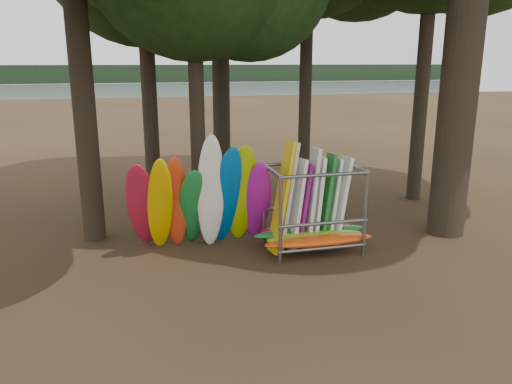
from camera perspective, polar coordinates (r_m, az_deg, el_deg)
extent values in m
plane|color=#47331E|center=(12.54, 4.90, -7.70)|extent=(120.00, 120.00, 0.00)
plane|color=gray|center=(71.20, -11.24, 10.59)|extent=(160.00, 160.00, 0.00)
cube|color=black|center=(121.03, -12.69, 13.05)|extent=(160.00, 4.00, 4.00)
cylinder|color=black|center=(16.77, -12.32, 14.74)|extent=(0.49, 0.49, 9.74)
cylinder|color=black|center=(19.28, -4.18, 20.42)|extent=(0.65, 0.65, 13.39)
cylinder|color=black|center=(18.18, 5.82, 17.87)|extent=(0.44, 0.44, 11.58)
cylinder|color=black|center=(14.05, -6.88, 13.37)|extent=(0.42, 0.42, 8.93)
cylinder|color=black|center=(18.19, 18.95, 17.50)|extent=(0.48, 0.48, 11.78)
ellipsoid|color=#B11837|center=(12.79, -12.85, -1.64)|extent=(0.98, 1.84, 2.63)
ellipsoid|color=#D9A900|center=(12.56, -10.91, -1.54)|extent=(0.68, 1.52, 2.74)
ellipsoid|color=red|center=(12.87, -9.10, -1.19)|extent=(0.66, 1.07, 2.64)
ellipsoid|color=#197834|center=(12.96, -7.22, -1.76)|extent=(0.78, 1.49, 2.38)
ellipsoid|color=white|center=(12.61, -5.20, -0.10)|extent=(0.75, 1.17, 3.19)
ellipsoid|color=#025AAE|center=(12.85, -3.42, -0.53)|extent=(0.95, 1.58, 2.92)
ellipsoid|color=#9EC009|center=(12.99, -1.63, -0.29)|extent=(0.79, 1.34, 2.90)
ellipsoid|color=#AC16A4|center=(13.15, 0.16, -1.12)|extent=(0.85, 1.46, 2.48)
ellipsoid|color=#F24D0D|center=(12.63, 7.25, -5.54)|extent=(2.86, 0.55, 0.24)
ellipsoid|color=#96B317|center=(12.90, 6.76, -5.09)|extent=(2.58, 0.55, 0.24)
ellipsoid|color=#1B7931|center=(13.25, 6.14, -4.52)|extent=(3.08, 0.55, 0.24)
ellipsoid|color=#BE0E32|center=(13.50, 5.73, -4.15)|extent=(2.57, 0.55, 0.24)
cube|color=yellow|center=(12.62, 2.94, -0.62)|extent=(0.65, 0.83, 2.87)
cube|color=silver|center=(12.83, 3.60, -0.52)|extent=(0.58, 0.77, 2.82)
cube|color=white|center=(12.85, 4.59, -1.48)|extent=(0.49, 0.79, 2.41)
cube|color=#8D177F|center=(13.04, 5.27, -1.61)|extent=(0.45, 0.76, 2.25)
cube|color=silver|center=(12.96, 6.30, -0.82)|extent=(0.42, 0.77, 2.66)
cube|color=white|center=(13.13, 7.00, -1.23)|extent=(0.39, 0.75, 2.40)
cube|color=#1B7B29|center=(13.12, 7.95, -1.01)|extent=(0.49, 0.75, 2.51)
cube|color=white|center=(13.32, 8.57, -1.17)|extent=(0.46, 0.78, 2.34)
cube|color=white|center=(13.30, 9.56, -1.10)|extent=(0.51, 0.77, 2.40)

